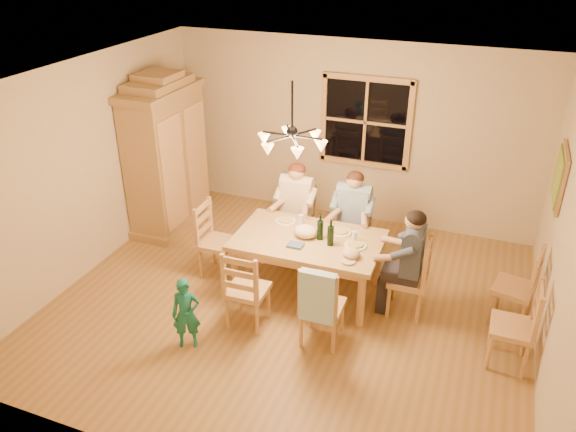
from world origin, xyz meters
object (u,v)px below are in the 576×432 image
at_px(chair_near_left, 248,301).
at_px(adult_plaid_man, 353,207).
at_px(chair_near_right, 322,317).
at_px(child, 186,314).
at_px(chair_spare_front, 509,339).
at_px(adult_woman, 296,198).
at_px(adult_slate_man, 411,250).
at_px(chair_far_right, 351,243).
at_px(armoire, 167,159).
at_px(chair_spare_back, 511,299).
at_px(wine_bottle_a, 320,227).
at_px(chandelier, 292,140).
at_px(dining_table, 308,246).
at_px(chair_far_left, 296,234).
at_px(wine_bottle_b, 331,233).
at_px(chair_end_right, 406,290).
at_px(chair_end_left, 219,253).

bearing_deg(chair_near_left, adult_plaid_man, 64.80).
relative_size(chair_near_right, child, 1.19).
relative_size(chair_near_right, chair_spare_front, 1.00).
xyz_separation_m(adult_woman, adult_slate_man, (1.66, -0.79, 0.00)).
bearing_deg(chair_far_right, armoire, -3.82).
bearing_deg(chair_spare_back, adult_slate_man, 114.29).
distance_m(chair_near_right, adult_slate_man, 1.25).
height_order(chair_near_left, chair_near_right, same).
height_order(armoire, wine_bottle_a, armoire).
distance_m(chandelier, chair_spare_front, 3.03).
relative_size(chair_near_left, chair_spare_front, 1.00).
bearing_deg(adult_woman, chair_spare_front, 154.39).
relative_size(chandelier, dining_table, 0.44).
bearing_deg(armoire, chair_near_right, -31.02).
bearing_deg(chair_far_left, chair_near_right, 117.90).
bearing_deg(chair_near_right, wine_bottle_b, 100.84).
distance_m(adult_slate_man, wine_bottle_a, 1.08).
bearing_deg(chair_spare_back, chandelier, 115.05).
bearing_deg(adult_plaid_man, armoire, -3.82).
distance_m(adult_plaid_man, adult_slate_man, 1.20).
bearing_deg(chair_end_right, wine_bottle_a, 88.55).
bearing_deg(chair_spare_back, wine_bottle_b, 110.94).
distance_m(dining_table, adult_slate_man, 1.23).
bearing_deg(adult_woman, chair_near_left, 90.00).
distance_m(chandelier, wine_bottle_b, 1.24).
distance_m(chair_far_left, adult_slate_man, 1.92).
bearing_deg(chair_end_left, adult_slate_man, 90.00).
bearing_deg(adult_slate_man, chandelier, 102.82).
distance_m(wine_bottle_b, chair_spare_front, 2.19).
height_order(chair_end_left, adult_slate_man, adult_slate_man).
bearing_deg(dining_table, adult_plaid_man, 68.64).
relative_size(armoire, chair_near_right, 2.32).
bearing_deg(chair_spare_front, wine_bottle_b, 78.82).
xyz_separation_m(chair_far_right, wine_bottle_a, (-0.19, -0.80, 0.62)).
bearing_deg(wine_bottle_a, chair_near_left, -122.95).
xyz_separation_m(chair_far_right, child, (-1.19, -2.25, 0.11)).
bearing_deg(chair_far_left, chair_spare_front, 154.39).
xyz_separation_m(dining_table, adult_woman, (-0.45, 0.82, 0.18)).
distance_m(chair_near_left, chair_spare_front, 2.80).
distance_m(chair_far_right, wine_bottle_b, 1.08).
bearing_deg(chair_end_left, chair_near_left, 43.26).
bearing_deg(chair_spare_front, adult_woman, 65.50).
bearing_deg(chair_far_left, wine_bottle_a, 125.74).
bearing_deg(wine_bottle_b, chair_far_left, 130.39).
bearing_deg(armoire, chair_spare_back, -8.12).
xyz_separation_m(chandelier, chair_near_right, (0.55, -0.52, -1.77)).
bearing_deg(wine_bottle_a, chair_spare_back, 6.28).
bearing_deg(chair_far_right, adult_plaid_man, 180.00).
height_order(wine_bottle_a, wine_bottle_b, same).
distance_m(chair_end_right, wine_bottle_b, 1.11).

